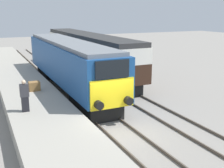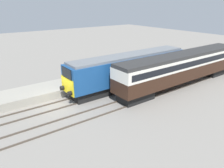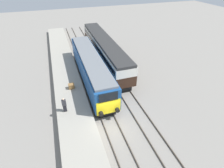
# 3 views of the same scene
# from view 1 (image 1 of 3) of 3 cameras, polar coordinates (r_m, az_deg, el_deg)

# --- Properties ---
(ground_plane) EXTENTS (120.00, 120.00, 0.00)m
(ground_plane) POSITION_cam_1_polar(r_m,az_deg,el_deg) (14.32, 1.85, -9.93)
(ground_plane) COLOR gray
(platform_left) EXTENTS (3.50, 50.00, 0.84)m
(platform_left) POSITION_cam_1_polar(r_m,az_deg,el_deg) (20.53, -16.84, -1.71)
(platform_left) COLOR #9E998C
(platform_left) RESTS_ON ground_plane
(rails_near_track) EXTENTS (1.51, 60.00, 0.14)m
(rails_near_track) POSITION_cam_1_polar(r_m,az_deg,el_deg) (18.58, -5.20, -3.94)
(rails_near_track) COLOR #4C4238
(rails_near_track) RESTS_ON ground_plane
(rails_far_track) EXTENTS (1.50, 60.00, 0.14)m
(rails_far_track) POSITION_cam_1_polar(r_m,az_deg,el_deg) (19.94, 4.02, -2.63)
(rails_far_track) COLOR #4C4238
(rails_far_track) RESTS_ON ground_plane
(locomotive) EXTENTS (2.70, 16.10, 3.84)m
(locomotive) POSITION_cam_1_polar(r_m,az_deg,el_deg) (21.64, -8.87, 4.32)
(locomotive) COLOR black
(locomotive) RESTS_ON ground_plane
(passenger_carriage) EXTENTS (2.75, 18.95, 3.90)m
(passenger_carriage) POSITION_cam_1_polar(r_m,az_deg,el_deg) (27.55, -5.18, 6.99)
(passenger_carriage) COLOR black
(passenger_carriage) RESTS_ON ground_plane
(person_on_platform) EXTENTS (0.44, 0.26, 1.70)m
(person_on_platform) POSITION_cam_1_polar(r_m,az_deg,el_deg) (15.22, -17.32, -2.34)
(person_on_platform) COLOR black
(person_on_platform) RESTS_ON platform_left
(luggage_crate) EXTENTS (0.70, 0.56, 0.60)m
(luggage_crate) POSITION_cam_1_polar(r_m,az_deg,el_deg) (19.27, -15.49, -0.42)
(luggage_crate) COLOR olive
(luggage_crate) RESTS_ON platform_left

